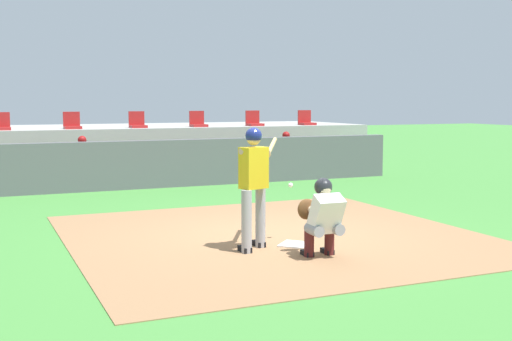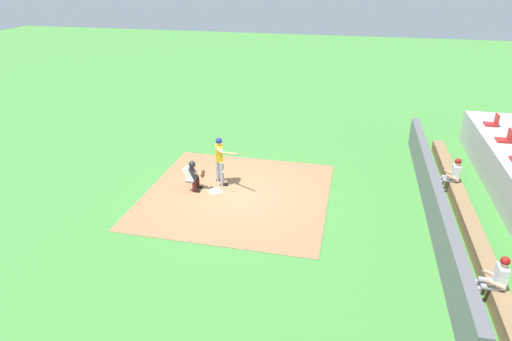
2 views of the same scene
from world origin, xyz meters
The scene contains 11 objects.
ground_plane centered at (0.00, 0.00, 0.00)m, with size 80.00×80.00×0.00m, color #428438.
dirt_infield centered at (0.00, 0.00, 0.01)m, with size 6.40×6.40×0.01m, color #936B47.
home_plate centered at (0.00, -0.80, 0.02)m, with size 0.44×0.44×0.02m, color white.
batter_at_plate centered at (-0.68, -0.80, 1.04)m, with size 1.03×1.12×1.80m.
catcher_crouched centered at (0.00, -1.60, 0.61)m, with size 0.49×1.54×1.13m.
dugout_wall centered at (0.00, 6.50, 0.60)m, with size 13.00×0.30×1.20m, color #59595E.
dugout_bench centered at (0.00, 7.50, 0.23)m, with size 11.80×0.44×0.45m, color olive.
dugout_player_0 centered at (-1.88, 7.34, 0.67)m, with size 0.49×0.70×1.30m.
dugout_player_1 centered at (3.90, 7.34, 0.67)m, with size 0.49×0.70×1.30m.
stadium_seat_0 centered at (-5.57, 9.38, 1.53)m, with size 0.46×0.46×0.48m.
stadium_seat_1 centered at (-3.71, 9.38, 1.53)m, with size 0.46×0.46×0.48m.
Camera 2 is at (13.18, 3.70, 7.35)m, focal length 30.70 mm.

